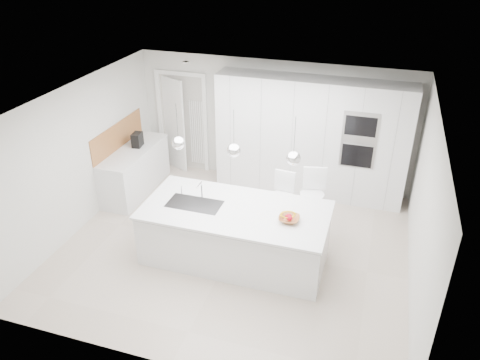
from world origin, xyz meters
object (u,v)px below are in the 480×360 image
(island_base, at_px, (235,236))
(bar_stool_right, at_px, (311,205))
(fruit_bowl, at_px, (289,219))
(bar_stool_left, at_px, (282,205))
(espresso_machine, at_px, (137,140))

(island_base, xyz_separation_m, bar_stool_right, (1.01, 1.00, 0.18))
(fruit_bowl, distance_m, bar_stool_left, 1.07)
(fruit_bowl, bearing_deg, island_base, 177.66)
(espresso_machine, distance_m, bar_stool_left, 3.19)
(fruit_bowl, height_order, bar_stool_left, bar_stool_left)
(island_base, height_order, fruit_bowl, fruit_bowl)
(island_base, height_order, espresso_machine, espresso_machine)
(bar_stool_left, height_order, bar_stool_right, bar_stool_right)
(island_base, bearing_deg, fruit_bowl, -2.34)
(fruit_bowl, height_order, bar_stool_right, bar_stool_right)
(espresso_machine, bearing_deg, fruit_bowl, -33.81)
(bar_stool_left, relative_size, bar_stool_right, 0.92)
(espresso_machine, bearing_deg, island_base, -40.47)
(bar_stool_right, bearing_deg, bar_stool_left, 177.45)
(espresso_machine, bearing_deg, bar_stool_left, -20.76)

